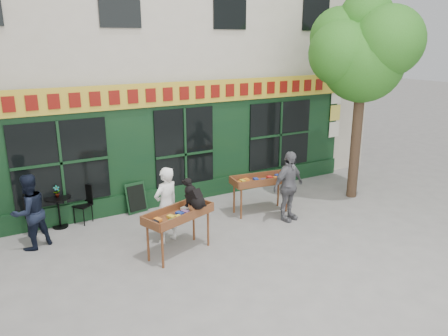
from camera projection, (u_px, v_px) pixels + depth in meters
The scene contains 14 objects.
ground at pixel (228, 231), 10.28m from camera, with size 80.00×80.00×0.00m, color slate.
building at pixel (133, 19), 13.85m from camera, with size 14.00×7.26×10.00m.
street_tree at pixel (363, 49), 11.50m from camera, with size 3.05×2.90×5.60m.
book_cart_center at pixel (179, 217), 8.99m from camera, with size 1.62×1.07×0.99m.
dog at pixel (194, 193), 8.98m from camera, with size 0.34×0.60×0.60m, color black, non-canonical shape.
woman at pixel (166, 205), 9.52m from camera, with size 0.63×0.41×1.72m, color white.
book_cart_right at pixel (261, 182), 11.19m from camera, with size 1.57×0.81×0.99m.
man_right at pixel (288, 186), 10.70m from camera, with size 1.03×0.43×1.76m, color slate.
bistro_table at pixel (58, 206), 10.34m from camera, with size 0.60×0.60×0.76m.
bistro_chair_left at pixel (29, 211), 10.01m from camera, with size 0.42×0.41×0.95m.
bistro_chair_right at pixel (85, 200), 10.68m from camera, with size 0.51×0.51×0.95m.
potted_plant at pixel (57, 191), 10.24m from camera, with size 0.15×0.10×0.29m, color gray.
man_left at pixel (30, 212), 9.23m from camera, with size 0.80×0.62×1.65m, color black.
chalkboard at pixel (136, 198), 11.29m from camera, with size 0.58×0.28×0.79m.
Camera 1 is at (-4.80, -8.14, 4.31)m, focal length 35.00 mm.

